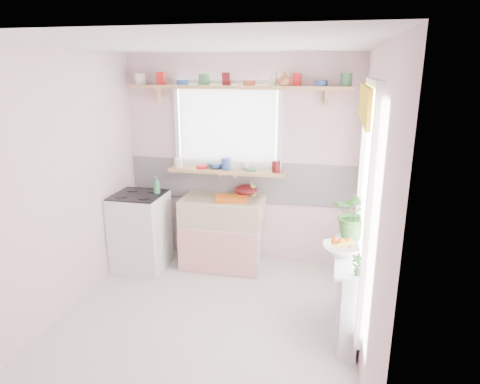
# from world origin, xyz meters

# --- Properties ---
(room) EXTENTS (3.20, 3.20, 3.20)m
(room) POSITION_xyz_m (0.66, 0.86, 1.37)
(room) COLOR silver
(room) RESTS_ON ground
(sink_unit) EXTENTS (0.95, 0.65, 1.11)m
(sink_unit) POSITION_xyz_m (-0.15, 1.29, 0.43)
(sink_unit) COLOR white
(sink_unit) RESTS_ON ground
(cooker) EXTENTS (0.58, 0.58, 0.93)m
(cooker) POSITION_xyz_m (-1.10, 1.05, 0.46)
(cooker) COLOR white
(cooker) RESTS_ON ground
(radiator_ledge) EXTENTS (0.22, 0.95, 0.78)m
(radiator_ledge) POSITION_xyz_m (1.30, 0.20, 0.40)
(radiator_ledge) COLOR white
(radiator_ledge) RESTS_ON ground
(windowsill) EXTENTS (1.40, 0.22, 0.04)m
(windowsill) POSITION_xyz_m (-0.15, 1.48, 1.14)
(windowsill) COLOR tan
(windowsill) RESTS_ON room
(pine_shelf) EXTENTS (2.52, 0.24, 0.04)m
(pine_shelf) POSITION_xyz_m (0.00, 1.47, 2.12)
(pine_shelf) COLOR tan
(pine_shelf) RESTS_ON room
(shelf_crockery) EXTENTS (2.47, 0.11, 0.12)m
(shelf_crockery) POSITION_xyz_m (-0.02, 1.47, 2.19)
(shelf_crockery) COLOR silver
(shelf_crockery) RESTS_ON pine_shelf
(sill_crockery) EXTENTS (1.35, 0.11, 0.12)m
(sill_crockery) POSITION_xyz_m (-0.15, 1.48, 1.22)
(sill_crockery) COLOR silver
(sill_crockery) RESTS_ON windowsill
(dish_tray) EXTENTS (0.41, 0.33, 0.04)m
(dish_tray) POSITION_xyz_m (-0.03, 1.27, 0.87)
(dish_tray) COLOR #CC5812
(dish_tray) RESTS_ON sink_unit
(colander) EXTENTS (0.34, 0.34, 0.13)m
(colander) POSITION_xyz_m (0.09, 1.50, 0.91)
(colander) COLOR #520E12
(colander) RESTS_ON sink_unit
(jade_plant) EXTENTS (0.48, 0.44, 0.47)m
(jade_plant) POSITION_xyz_m (1.33, 0.60, 1.01)
(jade_plant) COLOR #3D712D
(jade_plant) RESTS_ON radiator_ledge
(fruit_bowl) EXTENTS (0.36, 0.36, 0.08)m
(fruit_bowl) POSITION_xyz_m (1.21, 0.20, 0.81)
(fruit_bowl) COLOR silver
(fruit_bowl) RESTS_ON radiator_ledge
(herb_pot) EXTENTS (0.11, 0.09, 0.18)m
(herb_pot) POSITION_xyz_m (1.33, -0.20, 0.87)
(herb_pot) COLOR #2F5E25
(herb_pot) RESTS_ON radiator_ledge
(soap_bottle_sink) EXTENTS (0.09, 0.10, 0.18)m
(soap_bottle_sink) POSITION_xyz_m (0.16, 1.50, 0.94)
(soap_bottle_sink) COLOR #CDD960
(soap_bottle_sink) RESTS_ON sink_unit
(sill_cup) EXTENTS (0.14, 0.14, 0.09)m
(sill_cup) POSITION_xyz_m (0.08, 1.54, 1.20)
(sill_cup) COLOR white
(sill_cup) RESTS_ON windowsill
(sill_bowl) EXTENTS (0.25, 0.25, 0.06)m
(sill_bowl) POSITION_xyz_m (-0.29, 1.54, 1.19)
(sill_bowl) COLOR #3362A7
(sill_bowl) RESTS_ON windowsill
(shelf_vase) EXTENTS (0.16, 0.16, 0.15)m
(shelf_vase) POSITION_xyz_m (0.53, 1.41, 2.22)
(shelf_vase) COLOR #A55B32
(shelf_vase) RESTS_ON pine_shelf
(cooker_bottle) EXTENTS (0.08, 0.08, 0.21)m
(cooker_bottle) POSITION_xyz_m (-0.90, 1.13, 1.02)
(cooker_bottle) COLOR #418358
(cooker_bottle) RESTS_ON cooker
(fruit) EXTENTS (0.20, 0.14, 0.10)m
(fruit) POSITION_xyz_m (1.22, 0.21, 0.87)
(fruit) COLOR #DB5212
(fruit) RESTS_ON fruit_bowl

